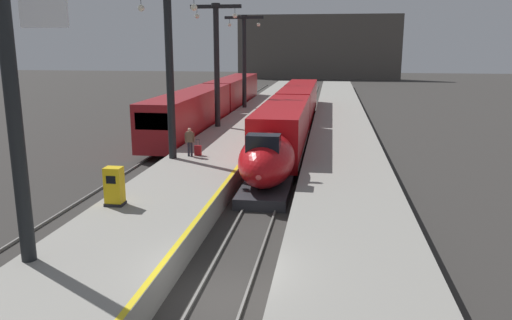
{
  "coord_description": "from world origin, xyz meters",
  "views": [
    {
      "loc": [
        3.11,
        -13.57,
        7.5
      ],
      "look_at": [
        -0.55,
        11.14,
        1.8
      ],
      "focal_mm": 35.51,
      "sensor_mm": 36.0,
      "label": 1
    }
  ],
  "objects_px": {
    "station_column_near": "(12,79)",
    "ticket_machine_yellow": "(114,188)",
    "regional_train_adjacent": "(216,101)",
    "highspeed_train_main": "(291,116)",
    "station_column_mid": "(169,60)",
    "station_column_distant": "(244,53)",
    "passenger_near_edge": "(190,140)",
    "rolling_suitcase": "(198,150)",
    "station_column_far": "(217,54)"
  },
  "relations": [
    {
      "from": "highspeed_train_main",
      "to": "regional_train_adjacent",
      "type": "distance_m",
      "value": 11.85
    },
    {
      "from": "rolling_suitcase",
      "to": "ticket_machine_yellow",
      "type": "bearing_deg",
      "value": -95.27
    },
    {
      "from": "station_column_mid",
      "to": "ticket_machine_yellow",
      "type": "height_order",
      "value": "station_column_mid"
    },
    {
      "from": "station_column_far",
      "to": "passenger_near_edge",
      "type": "relative_size",
      "value": 5.67
    },
    {
      "from": "station_column_near",
      "to": "station_column_distant",
      "type": "bearing_deg",
      "value": 90.08
    },
    {
      "from": "passenger_near_edge",
      "to": "rolling_suitcase",
      "type": "bearing_deg",
      "value": 37.22
    },
    {
      "from": "highspeed_train_main",
      "to": "station_column_far",
      "type": "bearing_deg",
      "value": -176.65
    },
    {
      "from": "station_column_near",
      "to": "highspeed_train_main",
      "type": "bearing_deg",
      "value": 77.67
    },
    {
      "from": "passenger_near_edge",
      "to": "station_column_mid",
      "type": "bearing_deg",
      "value": -143.86
    },
    {
      "from": "station_column_near",
      "to": "station_column_far",
      "type": "height_order",
      "value": "station_column_far"
    },
    {
      "from": "station_column_near",
      "to": "station_column_far",
      "type": "relative_size",
      "value": 0.94
    },
    {
      "from": "highspeed_train_main",
      "to": "regional_train_adjacent",
      "type": "height_order",
      "value": "regional_train_adjacent"
    },
    {
      "from": "station_column_distant",
      "to": "station_column_mid",
      "type": "bearing_deg",
      "value": -90.0
    },
    {
      "from": "highspeed_train_main",
      "to": "regional_train_adjacent",
      "type": "bearing_deg",
      "value": 133.14
    },
    {
      "from": "regional_train_adjacent",
      "to": "ticket_machine_yellow",
      "type": "xyz_separation_m",
      "value": [
        2.55,
        -29.81,
        -0.34
      ]
    },
    {
      "from": "highspeed_train_main",
      "to": "station_column_mid",
      "type": "height_order",
      "value": "station_column_mid"
    },
    {
      "from": "station_column_near",
      "to": "station_column_mid",
      "type": "bearing_deg",
      "value": 90.23
    },
    {
      "from": "station_column_far",
      "to": "passenger_near_edge",
      "type": "bearing_deg",
      "value": -85.63
    },
    {
      "from": "highspeed_train_main",
      "to": "station_column_distant",
      "type": "height_order",
      "value": "station_column_distant"
    },
    {
      "from": "station_column_mid",
      "to": "passenger_near_edge",
      "type": "distance_m",
      "value": 4.76
    },
    {
      "from": "highspeed_train_main",
      "to": "station_column_far",
      "type": "xyz_separation_m",
      "value": [
        -5.9,
        -0.34,
        4.85
      ]
    },
    {
      "from": "station_column_far",
      "to": "passenger_near_edge",
      "type": "height_order",
      "value": "station_column_far"
    },
    {
      "from": "highspeed_train_main",
      "to": "ticket_machine_yellow",
      "type": "xyz_separation_m",
      "value": [
        -5.55,
        -21.16,
        -0.14
      ]
    },
    {
      "from": "highspeed_train_main",
      "to": "passenger_near_edge",
      "type": "relative_size",
      "value": 22.24
    },
    {
      "from": "station_column_distant",
      "to": "ticket_machine_yellow",
      "type": "xyz_separation_m",
      "value": [
        0.35,
        -33.7,
        -4.9
      ]
    },
    {
      "from": "station_column_near",
      "to": "station_column_far",
      "type": "distance_m",
      "value": 26.39
    },
    {
      "from": "station_column_distant",
      "to": "passenger_near_edge",
      "type": "distance_m",
      "value": 24.62
    },
    {
      "from": "station_column_far",
      "to": "rolling_suitcase",
      "type": "height_order",
      "value": "station_column_far"
    },
    {
      "from": "station_column_mid",
      "to": "station_column_far",
      "type": "distance_m",
      "value": 11.91
    },
    {
      "from": "regional_train_adjacent",
      "to": "ticket_machine_yellow",
      "type": "relative_size",
      "value": 22.87
    },
    {
      "from": "station_column_mid",
      "to": "station_column_far",
      "type": "height_order",
      "value": "station_column_far"
    },
    {
      "from": "regional_train_adjacent",
      "to": "passenger_near_edge",
      "type": "distance_m",
      "value": 20.5
    },
    {
      "from": "station_column_near",
      "to": "ticket_machine_yellow",
      "type": "relative_size",
      "value": 5.6
    },
    {
      "from": "station_column_far",
      "to": "ticket_machine_yellow",
      "type": "bearing_deg",
      "value": -89.04
    },
    {
      "from": "highspeed_train_main",
      "to": "station_column_far",
      "type": "distance_m",
      "value": 7.65
    },
    {
      "from": "passenger_near_edge",
      "to": "ticket_machine_yellow",
      "type": "bearing_deg",
      "value": -93.07
    },
    {
      "from": "highspeed_train_main",
      "to": "station_column_mid",
      "type": "distance_m",
      "value": 14.41
    },
    {
      "from": "station_column_mid",
      "to": "rolling_suitcase",
      "type": "height_order",
      "value": "station_column_mid"
    },
    {
      "from": "station_column_mid",
      "to": "station_column_distant",
      "type": "height_order",
      "value": "station_column_distant"
    },
    {
      "from": "regional_train_adjacent",
      "to": "station_column_far",
      "type": "distance_m",
      "value": 10.36
    },
    {
      "from": "highspeed_train_main",
      "to": "rolling_suitcase",
      "type": "bearing_deg",
      "value": -112.29
    },
    {
      "from": "regional_train_adjacent",
      "to": "station_column_distant",
      "type": "bearing_deg",
      "value": 60.52
    },
    {
      "from": "ticket_machine_yellow",
      "to": "station_column_far",
      "type": "bearing_deg",
      "value": 90.96
    },
    {
      "from": "passenger_near_edge",
      "to": "rolling_suitcase",
      "type": "height_order",
      "value": "passenger_near_edge"
    },
    {
      "from": "rolling_suitcase",
      "to": "ticket_machine_yellow",
      "type": "xyz_separation_m",
      "value": [
        -0.91,
        -9.84,
        0.44
      ]
    },
    {
      "from": "highspeed_train_main",
      "to": "station_column_mid",
      "type": "xyz_separation_m",
      "value": [
        -5.9,
        -12.26,
        4.74
      ]
    },
    {
      "from": "highspeed_train_main",
      "to": "station_column_distant",
      "type": "distance_m",
      "value": 14.65
    },
    {
      "from": "highspeed_train_main",
      "to": "station_column_distant",
      "type": "relative_size",
      "value": 4.0
    },
    {
      "from": "station_column_mid",
      "to": "passenger_near_edge",
      "type": "relative_size",
      "value": 5.55
    },
    {
      "from": "rolling_suitcase",
      "to": "station_column_near",
      "type": "bearing_deg",
      "value": -94.45
    }
  ]
}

